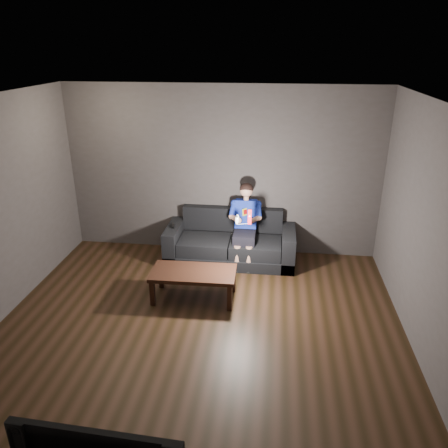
# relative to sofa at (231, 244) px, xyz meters

# --- Properties ---
(floor) EXTENTS (5.00, 5.00, 0.00)m
(floor) POSITION_rel_sofa_xyz_m (-0.19, -2.13, -0.26)
(floor) COLOR black
(floor) RESTS_ON ground
(back_wall) EXTENTS (5.00, 0.04, 2.70)m
(back_wall) POSITION_rel_sofa_xyz_m (-0.19, 0.37, 1.09)
(back_wall) COLOR #3E3836
(back_wall) RESTS_ON ground
(front_wall) EXTENTS (5.00, 0.04, 2.70)m
(front_wall) POSITION_rel_sofa_xyz_m (-0.19, -4.63, 1.09)
(front_wall) COLOR #3E3836
(front_wall) RESTS_ON ground
(right_wall) EXTENTS (0.04, 5.00, 2.70)m
(right_wall) POSITION_rel_sofa_xyz_m (2.31, -2.13, 1.09)
(right_wall) COLOR #3E3836
(right_wall) RESTS_ON ground
(ceiling) EXTENTS (5.00, 5.00, 0.02)m
(ceiling) POSITION_rel_sofa_xyz_m (-0.19, -2.13, 2.44)
(ceiling) COLOR silver
(ceiling) RESTS_ON back_wall
(sofa) EXTENTS (2.03, 0.87, 0.78)m
(sofa) POSITION_rel_sofa_xyz_m (0.00, 0.00, 0.00)
(sofa) COLOR black
(sofa) RESTS_ON floor
(child) EXTENTS (0.50, 0.62, 1.23)m
(child) POSITION_rel_sofa_xyz_m (0.23, -0.04, 0.46)
(child) COLOR black
(child) RESTS_ON sofa
(wii_remote_red) EXTENTS (0.06, 0.08, 0.22)m
(wii_remote_red) POSITION_rel_sofa_xyz_m (0.33, -0.52, 0.70)
(wii_remote_red) COLOR red
(wii_remote_red) RESTS_ON child
(nunchuk_white) EXTENTS (0.07, 0.10, 0.15)m
(nunchuk_white) POSITION_rel_sofa_xyz_m (0.15, -0.51, 0.65)
(nunchuk_white) COLOR silver
(nunchuk_white) RESTS_ON child
(wii_remote_black) EXTENTS (0.07, 0.17, 0.03)m
(wii_remote_black) POSITION_rel_sofa_xyz_m (-0.91, -0.08, 0.31)
(wii_remote_black) COLOR black
(wii_remote_black) RESTS_ON sofa
(coffee_table) EXTENTS (1.15, 0.59, 0.41)m
(coffee_table) POSITION_rel_sofa_xyz_m (-0.37, -1.23, 0.10)
(coffee_table) COLOR black
(coffee_table) RESTS_ON floor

